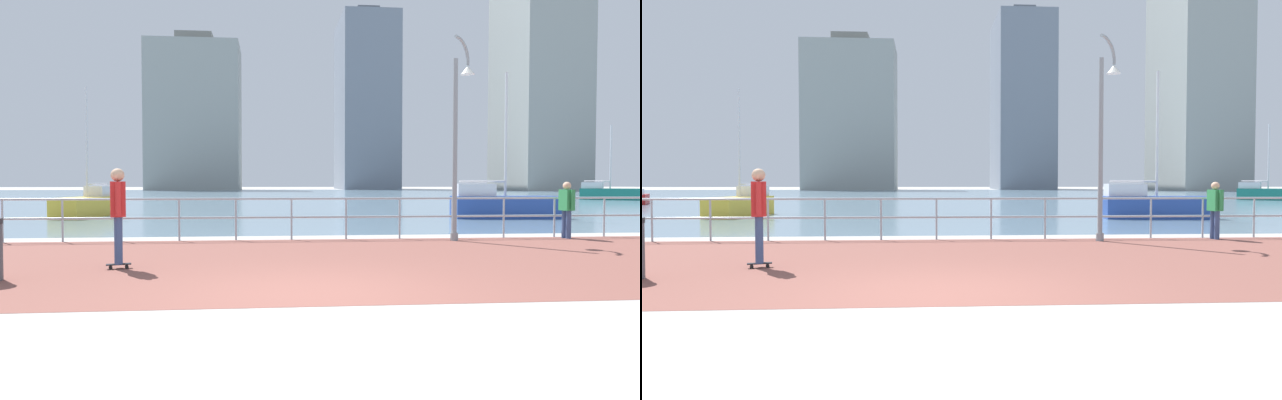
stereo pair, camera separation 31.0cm
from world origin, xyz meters
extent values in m
plane|color=#ADAAA5|center=(0.00, 40.00, 0.00)|extent=(220.00, 220.00, 0.00)
cube|color=brown|center=(0.00, 3.03, 0.00)|extent=(28.00, 7.40, 0.01)
cube|color=#6B899E|center=(0.00, 51.72, 0.00)|extent=(180.00, 88.00, 0.00)
cylinder|color=#9EADB7|center=(-7.00, 6.72, 0.52)|extent=(0.05, 0.05, 1.05)
cylinder|color=#9EADB7|center=(-5.60, 6.72, 0.52)|extent=(0.05, 0.05, 1.05)
cylinder|color=#9EADB7|center=(-4.20, 6.72, 0.52)|extent=(0.05, 0.05, 1.05)
cylinder|color=#9EADB7|center=(-2.80, 6.72, 0.52)|extent=(0.05, 0.05, 1.05)
cylinder|color=#9EADB7|center=(-1.40, 6.72, 0.52)|extent=(0.05, 0.05, 1.05)
cylinder|color=#9EADB7|center=(0.00, 6.72, 0.52)|extent=(0.05, 0.05, 1.05)
cylinder|color=#9EADB7|center=(1.40, 6.72, 0.52)|extent=(0.05, 0.05, 1.05)
cylinder|color=#9EADB7|center=(2.80, 6.72, 0.52)|extent=(0.05, 0.05, 1.05)
cylinder|color=#9EADB7|center=(4.20, 6.72, 0.52)|extent=(0.05, 0.05, 1.05)
cylinder|color=#9EADB7|center=(5.60, 6.72, 0.52)|extent=(0.05, 0.05, 1.05)
cylinder|color=#9EADB7|center=(7.00, 6.72, 0.52)|extent=(0.05, 0.05, 1.05)
cylinder|color=#9EADB7|center=(8.40, 6.72, 0.52)|extent=(0.05, 0.05, 1.05)
cylinder|color=#9EADB7|center=(0.00, 6.72, 1.05)|extent=(25.20, 0.06, 0.06)
cylinder|color=#9EADB7|center=(0.00, 6.72, 0.58)|extent=(25.20, 0.06, 0.06)
cylinder|color=gray|center=(4.05, 6.12, 0.10)|extent=(0.19, 0.19, 0.20)
cylinder|color=gray|center=(4.05, 6.12, 2.26)|extent=(0.12, 0.12, 4.53)
cylinder|color=gray|center=(4.11, 6.17, 5.06)|extent=(0.20, 0.18, 0.11)
cylinder|color=gray|center=(4.23, 6.26, 5.02)|extent=(0.20, 0.18, 0.15)
cylinder|color=gray|center=(4.33, 6.34, 4.93)|extent=(0.20, 0.18, 0.18)
cylinder|color=gray|center=(4.41, 6.40, 4.82)|extent=(0.18, 0.17, 0.19)
cylinder|color=gray|center=(4.47, 6.44, 4.67)|extent=(0.15, 0.14, 0.19)
cylinder|color=gray|center=(4.48, 6.45, 4.52)|extent=(0.12, 0.12, 0.17)
cone|color=silver|center=(4.48, 6.45, 4.32)|extent=(0.36, 0.36, 0.22)
cylinder|color=black|center=(-2.98, 2.47, 0.03)|extent=(0.07, 0.05, 0.06)
cylinder|color=black|center=(-2.96, 2.39, 0.03)|extent=(0.07, 0.05, 0.06)
cylinder|color=black|center=(-3.23, 2.39, 0.03)|extent=(0.07, 0.05, 0.06)
cylinder|color=black|center=(-3.21, 2.32, 0.03)|extent=(0.07, 0.05, 0.06)
cube|color=black|center=(-3.10, 2.39, 0.08)|extent=(0.41, 0.22, 0.02)
cylinder|color=#384C7A|center=(-3.12, 2.47, 0.49)|extent=(0.16, 0.16, 0.80)
cylinder|color=#384C7A|center=(-3.07, 2.32, 0.49)|extent=(0.16, 0.16, 0.80)
cube|color=red|center=(-3.10, 2.39, 1.18)|extent=(0.33, 0.39, 0.59)
cylinder|color=red|center=(-3.16, 2.61, 1.20)|extent=(0.11, 0.11, 0.56)
cylinder|color=red|center=(-3.03, 2.17, 1.20)|extent=(0.11, 0.11, 0.56)
sphere|color=#DBAD89|center=(-3.10, 2.39, 1.59)|extent=(0.22, 0.22, 0.22)
cylinder|color=#384C7A|center=(7.13, 6.45, 0.36)|extent=(0.15, 0.15, 0.73)
cylinder|color=#384C7A|center=(7.15, 6.29, 0.36)|extent=(0.15, 0.15, 0.73)
cube|color=#2D8C4C|center=(7.14, 6.37, 1.00)|extent=(0.28, 0.37, 0.54)
cylinder|color=#2D8C4C|center=(7.11, 6.60, 1.01)|extent=(0.10, 0.10, 0.52)
cylinder|color=#2D8C4C|center=(7.17, 6.15, 1.01)|extent=(0.10, 0.10, 0.52)
sphere|color=#DBAD89|center=(7.14, 6.37, 1.37)|extent=(0.20, 0.20, 0.20)
cube|color=#284799|center=(8.96, 14.07, 0.45)|extent=(4.29, 1.68, 0.90)
cube|color=silver|center=(7.71, 14.19, 1.15)|extent=(1.59, 1.04, 0.50)
cylinder|color=silver|center=(8.96, 14.07, 3.39)|extent=(0.10, 0.10, 4.99)
cylinder|color=silver|center=(8.05, 14.16, 1.50)|extent=(1.88, 0.26, 0.08)
cube|color=#197266|center=(27.15, 34.58, 0.47)|extent=(4.22, 3.80, 0.93)
cube|color=silver|center=(26.14, 35.41, 1.19)|extent=(1.81, 1.72, 0.52)
cylinder|color=silver|center=(27.15, 34.58, 3.52)|extent=(0.10, 0.10, 5.18)
cylinder|color=silver|center=(26.41, 35.19, 1.55)|extent=(1.57, 1.31, 0.08)
cube|color=gold|center=(-8.23, 16.61, 0.42)|extent=(1.86, 4.03, 0.83)
cube|color=silver|center=(-8.03, 17.75, 1.06)|extent=(1.07, 1.52, 0.46)
cylinder|color=silver|center=(-8.23, 16.61, 3.14)|extent=(0.09, 0.09, 4.62)
cylinder|color=silver|center=(-8.09, 17.45, 1.39)|extent=(0.38, 1.73, 0.07)
cube|color=#939993|center=(45.63, 82.47, 21.99)|extent=(11.21, 15.95, 43.97)
cube|color=slate|center=(19.12, 102.51, 17.20)|extent=(11.01, 17.24, 34.39)
cube|color=#4E5560|center=(19.12, 102.51, 35.39)|extent=(4.40, 6.90, 2.00)
cube|color=#939993|center=(-13.98, 92.71, 13.09)|extent=(16.15, 11.38, 26.18)
cube|color=slate|center=(-13.98, 92.71, 27.18)|extent=(6.46, 4.55, 2.00)
camera|label=1|loc=(-0.55, -6.92, 1.47)|focal=30.21mm
camera|label=2|loc=(-0.24, -6.95, 1.47)|focal=30.21mm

